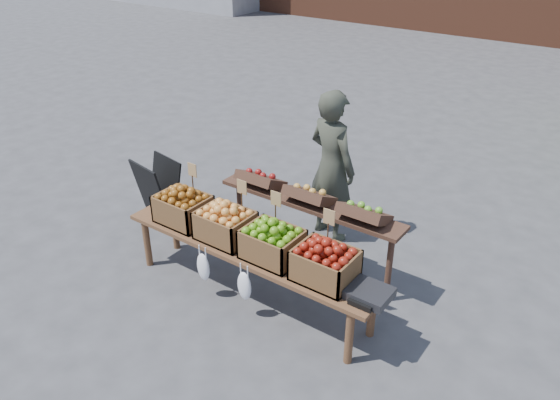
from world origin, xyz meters
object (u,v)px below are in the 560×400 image
Objects in this scene: crate_red_apples at (272,244)px; crate_green_apples at (325,265)px; vendor at (332,167)px; chalkboard_sign at (158,192)px; weighing_scale at (369,293)px; display_bench at (249,272)px; crate_golden_apples at (183,209)px; crate_russet_pears at (225,225)px; back_table at (309,226)px.

crate_red_apples is 1.00× the size of crate_green_apples.
crate_red_apples is (0.26, -1.43, -0.15)m from vendor.
crate_green_apples reaches higher than chalkboard_sign.
crate_green_apples is 1.47× the size of weighing_scale.
vendor reaches higher than display_bench.
crate_golden_apples is at bearing 180.00° from display_bench.
crate_golden_apples is 0.55m from crate_russet_pears.
vendor is 3.44× the size of crate_red_apples.
crate_russet_pears is 1.53m from weighing_scale.
back_table is 0.88m from crate_russet_pears.
back_table reaches higher than display_bench.
back_table is at bearing 131.13° from crate_green_apples.
crate_russet_pears is 1.00× the size of crate_green_apples.
crate_golden_apples and crate_russet_pears have the same top height.
back_table reaches higher than crate_green_apples.
back_table is at bearing 96.24° from crate_red_apples.
crate_russet_pears is (-0.47, -0.72, 0.19)m from back_table.
weighing_scale reaches higher than display_bench.
crate_green_apples is at bearing 180.00° from weighing_scale.
crate_golden_apples is at bearing 180.00° from weighing_scale.
crate_green_apples reaches higher than weighing_scale.
crate_green_apples is at bearing 0.00° from display_bench.
weighing_scale is (1.25, 0.00, 0.33)m from display_bench.
chalkboard_sign is 1.11m from crate_golden_apples.
crate_golden_apples is 1.00× the size of crate_green_apples.
crate_golden_apples is 1.65m from crate_green_apples.
crate_green_apples is 0.44m from weighing_scale.
back_table reaches higher than crate_golden_apples.
vendor reaches higher than weighing_scale.
vendor reaches higher than crate_red_apples.
display_bench is at bearing 0.00° from crate_russet_pears.
back_table is 1.28m from weighing_scale.
display_bench is (-0.02, -1.43, -0.58)m from vendor.
crate_green_apples is at bearing 0.00° from crate_russet_pears.
crate_red_apples is (0.55, 0.00, 0.00)m from crate_russet_pears.
crate_russet_pears reaches higher than chalkboard_sign.
back_table is 1.26m from crate_golden_apples.
crate_red_apples is 0.98m from weighing_scale.
display_bench is at bearing -6.21° from chalkboard_sign.
display_bench is 5.40× the size of crate_russet_pears.
vendor reaches higher than crate_golden_apples.
crate_golden_apples is (-0.84, -1.43, -0.15)m from vendor.
back_table is (0.18, -0.71, -0.34)m from vendor.
crate_golden_apples is at bearing -18.41° from chalkboard_sign.
chalkboard_sign is at bearing 164.14° from display_bench.
back_table reaches higher than crate_red_apples.
vendor is 3.44× the size of crate_golden_apples.
crate_red_apples is (0.28, 0.00, 0.42)m from display_bench.
back_table is 6.18× the size of weighing_scale.
crate_red_apples is at bearing 180.00° from weighing_scale.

